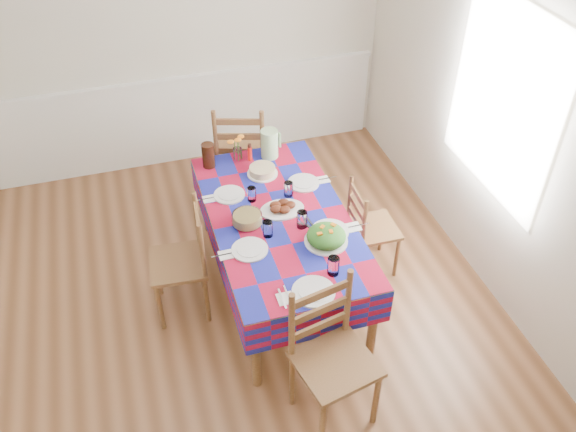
% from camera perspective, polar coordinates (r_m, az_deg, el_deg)
% --- Properties ---
extents(room, '(4.58, 5.08, 2.78)m').
position_cam_1_polar(room, '(3.63, -8.88, 1.20)').
color(room, brown).
rests_on(room, ground).
extents(wainscot, '(4.41, 0.06, 0.92)m').
position_cam_1_polar(wainscot, '(6.17, -12.17, 8.71)').
color(wainscot, white).
rests_on(wainscot, room).
extents(window_right, '(0.00, 1.40, 1.40)m').
position_cam_1_polar(window_right, '(4.53, 19.45, 10.07)').
color(window_right, white).
rests_on(window_right, room).
extents(dining_table, '(1.00, 1.85, 0.72)m').
position_cam_1_polar(dining_table, '(4.52, -0.78, -0.82)').
color(dining_table, brown).
rests_on(dining_table, room).
extents(setting_near_head, '(0.46, 0.31, 0.14)m').
position_cam_1_polar(setting_near_head, '(3.94, 3.00, -6.20)').
color(setting_near_head, white).
rests_on(setting_near_head, dining_table).
extents(setting_left_near, '(0.46, 0.28, 0.12)m').
position_cam_1_polar(setting_left_near, '(4.22, -3.06, -2.44)').
color(setting_left_near, white).
rests_on(setting_left_near, dining_table).
extents(setting_left_far, '(0.44, 0.26, 0.12)m').
position_cam_1_polar(setting_left_far, '(4.65, -4.83, 2.01)').
color(setting_left_far, white).
rests_on(setting_left_far, dining_table).
extents(setting_right_near, '(0.51, 0.29, 0.13)m').
position_cam_1_polar(setting_right_near, '(4.34, 3.07, -1.01)').
color(setting_right_near, white).
rests_on(setting_right_near, dining_table).
extents(setting_right_far, '(0.47, 0.27, 0.12)m').
position_cam_1_polar(setting_right_far, '(4.73, 1.02, 2.93)').
color(setting_right_far, white).
rests_on(setting_right_far, dining_table).
extents(meat_platter, '(0.33, 0.24, 0.06)m').
position_cam_1_polar(meat_platter, '(4.51, -0.57, 0.78)').
color(meat_platter, white).
rests_on(meat_platter, dining_table).
extents(salad_platter, '(0.31, 0.31, 0.13)m').
position_cam_1_polar(salad_platter, '(4.24, 3.60, -1.93)').
color(salad_platter, white).
rests_on(salad_platter, dining_table).
extents(pasta_bowl, '(0.22, 0.22, 0.08)m').
position_cam_1_polar(pasta_bowl, '(4.40, -3.85, -0.26)').
color(pasta_bowl, white).
rests_on(pasta_bowl, dining_table).
extents(cake, '(0.25, 0.25, 0.07)m').
position_cam_1_polar(cake, '(4.87, -2.42, 4.24)').
color(cake, white).
rests_on(cake, dining_table).
extents(serving_utensils, '(0.12, 0.26, 0.01)m').
position_cam_1_polar(serving_utensils, '(4.42, 1.74, -0.52)').
color(serving_utensils, black).
rests_on(serving_utensils, dining_table).
extents(flower_vase, '(0.15, 0.12, 0.24)m').
position_cam_1_polar(flower_vase, '(5.00, -4.75, 6.07)').
color(flower_vase, white).
rests_on(flower_vase, dining_table).
extents(hot_sauce, '(0.04, 0.04, 0.15)m').
position_cam_1_polar(hot_sauce, '(5.02, -3.60, 5.99)').
color(hot_sauce, red).
rests_on(hot_sauce, dining_table).
extents(green_pitcher, '(0.14, 0.14, 0.25)m').
position_cam_1_polar(green_pitcher, '(5.03, -1.75, 6.78)').
color(green_pitcher, '#AEDD9C').
rests_on(green_pitcher, dining_table).
extents(tea_pitcher, '(0.10, 0.10, 0.21)m').
position_cam_1_polar(tea_pitcher, '(4.96, -7.46, 5.65)').
color(tea_pitcher, black).
rests_on(tea_pitcher, dining_table).
extents(name_card, '(0.08, 0.02, 0.02)m').
position_cam_1_polar(name_card, '(3.86, 3.31, -7.98)').
color(name_card, white).
rests_on(name_card, dining_table).
extents(chair_near, '(0.54, 0.53, 1.05)m').
position_cam_1_polar(chair_near, '(3.85, 4.09, -13.12)').
color(chair_near, brown).
rests_on(chair_near, room).
extents(chair_far, '(0.58, 0.56, 1.05)m').
position_cam_1_polar(chair_far, '(5.49, -4.36, 5.72)').
color(chair_far, brown).
rests_on(chair_far, room).
extents(chair_left, '(0.43, 0.45, 0.95)m').
position_cam_1_polar(chair_left, '(4.54, -9.72, -4.26)').
color(chair_left, brown).
rests_on(chair_left, room).
extents(chair_right, '(0.37, 0.39, 0.85)m').
position_cam_1_polar(chair_right, '(4.87, 7.62, -1.16)').
color(chair_right, brown).
rests_on(chair_right, room).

